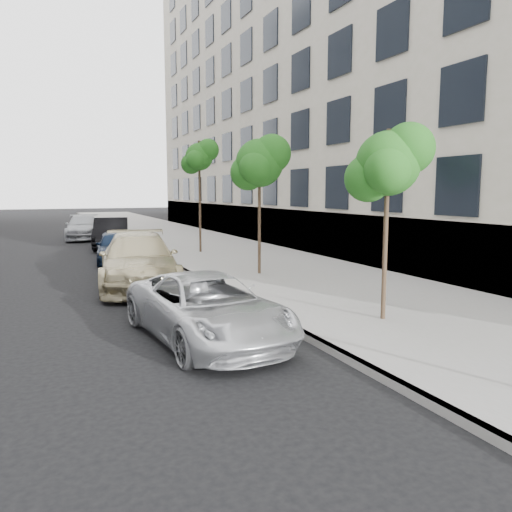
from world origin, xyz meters
TOP-DOWN VIEW (x-y plane):
  - ground at (0.00, 0.00)m, footprint 160.00×160.00m
  - sidewalk at (4.30, 24.00)m, footprint 6.40×72.00m
  - curb at (1.18, 24.00)m, footprint 0.15×72.00m
  - tree_near at (3.23, 1.50)m, footprint 1.69×1.49m
  - tree_mid at (3.23, 8.00)m, footprint 1.86×1.66m
  - tree_far at (3.23, 14.50)m, footprint 1.59×1.39m
  - minivan at (-0.60, 1.98)m, footprint 2.52×4.74m
  - suv at (-0.77, 7.99)m, footprint 3.01×5.74m
  - sedan_blue at (-0.65, 13.56)m, footprint 1.94×3.90m
  - sedan_black at (-0.10, 18.85)m, footprint 2.37×4.86m
  - sedan_rear at (-0.96, 24.32)m, footprint 2.49×5.11m

SIDE VIEW (x-z plane):
  - ground at x=0.00m, z-range 0.00..0.00m
  - sidewalk at x=4.30m, z-range 0.00..0.14m
  - curb at x=1.18m, z-range 0.00..0.14m
  - minivan at x=-0.60m, z-range 0.00..1.27m
  - sedan_blue at x=-0.65m, z-range 0.00..1.28m
  - sedan_rear at x=-0.96m, z-range 0.00..1.43m
  - sedan_black at x=-0.10m, z-range 0.00..1.53m
  - suv at x=-0.77m, z-range 0.00..1.59m
  - tree_near at x=3.23m, z-range 1.37..5.49m
  - tree_mid at x=3.23m, z-range 1.50..6.04m
  - tree_far at x=3.23m, z-range 1.85..6.85m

